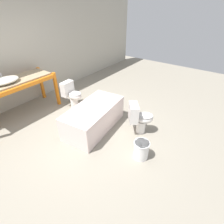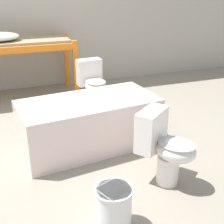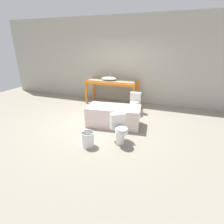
{
  "view_description": "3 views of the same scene",
  "coord_description": "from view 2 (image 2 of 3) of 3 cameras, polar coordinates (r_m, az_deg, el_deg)",
  "views": [
    {
      "loc": [
        -1.91,
        -2.33,
        2.48
      ],
      "look_at": [
        0.59,
        -0.49,
        0.47
      ],
      "focal_mm": 28.0,
      "sensor_mm": 36.0,
      "label": 1
    },
    {
      "loc": [
        -0.39,
        -3.15,
        1.76
      ],
      "look_at": [
        0.61,
        -0.35,
        0.48
      ],
      "focal_mm": 50.0,
      "sensor_mm": 36.0,
      "label": 2
    },
    {
      "loc": [
        1.95,
        -4.48,
        2.19
      ],
      "look_at": [
        0.51,
        -0.51,
        0.55
      ],
      "focal_mm": 28.0,
      "sensor_mm": 36.0,
      "label": 3
    }
  ],
  "objects": [
    {
      "name": "toilet_near",
      "position": [
        2.85,
        9.61,
        -6.09
      ],
      "size": [
        0.57,
        0.6,
        0.69
      ],
      "rotation": [
        0.0,
        0.0,
        0.66
      ],
      "color": "white",
      "rests_on": "ground_plane"
    },
    {
      "name": "toilet_far",
      "position": [
        4.5,
        -3.53,
        5.32
      ],
      "size": [
        0.37,
        0.54,
        0.69
      ],
      "rotation": [
        0.0,
        0.0,
        0.09
      ],
      "color": "white",
      "rests_on": "ground_plane"
    },
    {
      "name": "bathtub_main",
      "position": [
        3.45,
        -4.23,
        -1.47
      ],
      "size": [
        1.56,
        0.89,
        0.56
      ],
      "rotation": [
        0.0,
        0.0,
        0.12
      ],
      "color": "silver",
      "rests_on": "ground_plane"
    },
    {
      "name": "ground_plane",
      "position": [
        3.63,
        -11.05,
        -6.2
      ],
      "size": [
        12.0,
        12.0,
        0.0
      ],
      "primitive_type": "plane",
      "color": "gray"
    },
    {
      "name": "bucket_white",
      "position": [
        2.45,
        0.31,
        -16.97
      ],
      "size": [
        0.29,
        0.29,
        0.35
      ],
      "color": "white",
      "rests_on": "ground_plane"
    },
    {
      "name": "shelving_rack",
      "position": [
        4.98,
        -18.5,
        10.74
      ],
      "size": [
        1.95,
        0.75,
        0.92
      ],
      "color": "orange",
      "rests_on": "ground_plane"
    }
  ]
}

